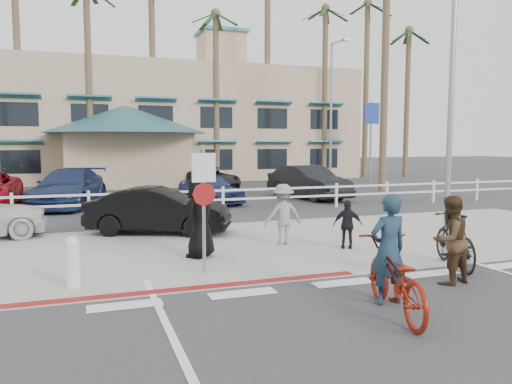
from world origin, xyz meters
name	(u,v)px	position (x,y,z in m)	size (l,w,h in m)	color
ground	(360,293)	(0.00, 0.00, 0.00)	(140.00, 140.00, 0.00)	#333335
bike_path	(436,333)	(0.00, -2.00, 0.00)	(12.00, 16.00, 0.01)	#333335
sidewalk_plaza	(270,244)	(0.00, 4.50, 0.01)	(22.00, 7.00, 0.01)	gray
cross_street	(228,221)	(0.00, 8.50, 0.00)	(40.00, 5.00, 0.01)	#333335
parking_lot	(177,194)	(0.00, 18.00, 0.00)	(50.00, 16.00, 0.01)	#333335
curb_red	(179,290)	(-3.00, 1.20, 0.01)	(7.00, 0.25, 0.02)	maroon
rail_fence	(226,200)	(0.50, 10.50, 0.50)	(29.40, 0.16, 1.00)	silver
building	(171,103)	(2.00, 31.00, 5.65)	(28.00, 16.00, 11.30)	tan
sign_post	(204,202)	(-2.30, 2.20, 1.45)	(0.50, 0.10, 2.90)	gray
bollard_0	(73,262)	(-4.80, 2.00, 0.47)	(0.26, 0.26, 0.95)	silver
streetlight_0	(452,83)	(6.50, 5.50, 4.50)	(0.60, 2.00, 9.00)	gray
streetlight_1	(331,112)	(12.00, 24.00, 4.75)	(0.60, 2.00, 9.50)	gray
info_sign	(371,140)	(14.00, 22.00, 2.80)	(1.20, 0.16, 5.60)	navy
palm_2	(17,53)	(-8.00, 26.00, 8.00)	(4.00, 4.00, 16.00)	black
palm_3	(89,71)	(-4.00, 25.00, 7.00)	(4.00, 4.00, 14.00)	black
palm_4	(153,68)	(0.00, 26.00, 7.50)	(4.00, 4.00, 15.00)	black
palm_5	(216,84)	(4.00, 25.00, 6.50)	(4.00, 4.00, 13.00)	black
palm_6	(267,59)	(8.00, 26.00, 8.50)	(4.00, 4.00, 17.00)	black
palm_7	(325,81)	(12.00, 25.00, 7.00)	(4.00, 4.00, 14.00)	black
palm_8	(366,78)	(16.00, 26.00, 7.50)	(4.00, 4.00, 15.00)	black
palm_9	(407,92)	(19.00, 25.00, 6.50)	(4.00, 4.00, 13.00)	black
palm_11	(385,61)	(11.00, 16.00, 7.00)	(4.00, 4.00, 14.00)	black
bike_red	(395,278)	(-0.12, -1.19, 0.58)	(0.77, 2.22, 1.17)	maroon
rider_red	(388,249)	(0.09, -0.69, 0.91)	(0.67, 0.44, 1.83)	#1A2F41
bike_black	(455,240)	(2.81, 0.90, 0.59)	(0.56, 1.97, 1.18)	black
rider_black	(450,240)	(1.86, -0.06, 0.84)	(0.81, 0.63, 1.67)	#402B1A
pedestrian_a	(283,215)	(0.29, 4.30, 0.79)	(1.02, 0.59, 1.58)	gray
pedestrian_child	(348,225)	(1.60, 3.27, 0.61)	(0.72, 0.30, 1.23)	black
pedestrian_b	(200,216)	(-2.06, 3.61, 0.96)	(0.94, 0.61, 1.92)	black
car_white_sedan	(159,211)	(-2.51, 6.98, 0.67)	(1.43, 4.09, 1.35)	black
lot_car_1	(69,188)	(-5.13, 14.38, 0.77)	(2.17, 5.33, 1.55)	#16244C
lot_car_2	(211,189)	(0.67, 13.45, 0.64)	(1.50, 3.73, 1.27)	navy
lot_car_3	(309,182)	(5.50, 13.78, 0.78)	(1.65, 4.73, 1.56)	black
lot_car_5	(212,178)	(2.36, 19.91, 0.63)	(2.09, 4.54, 1.26)	black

